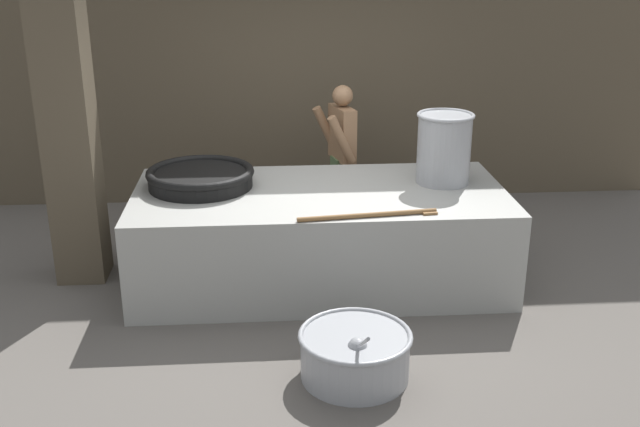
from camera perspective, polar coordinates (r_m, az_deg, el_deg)
ground_plane at (r=7.02m, az=0.00°, el=-4.97°), size 60.00×60.00×0.00m
back_wall at (r=8.81m, az=-1.19°, el=14.43°), size 8.48×0.24×4.19m
support_pillar at (r=6.85m, az=-19.23°, el=11.63°), size 0.43×0.43×4.19m
hearth_platform at (r=6.84m, az=0.00°, el=-1.70°), size 3.33×1.60×0.87m
giant_wok_near at (r=6.86m, az=-9.10°, el=2.77°), size 0.98×0.98×0.18m
stock_pot at (r=6.93m, az=9.43°, el=5.00°), size 0.52×0.52×0.65m
stirring_paddle at (r=6.08m, az=4.20°, el=-0.10°), size 1.16×0.20×0.04m
cook at (r=7.98m, az=1.63°, el=4.68°), size 0.45×0.62×1.56m
prep_bowl_vegetables at (r=5.47m, az=2.69°, el=-10.54°), size 0.82×1.07×0.69m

